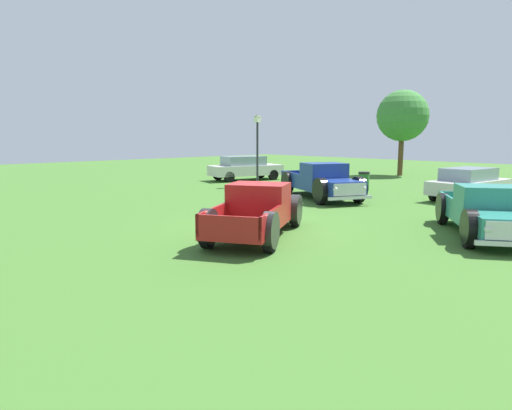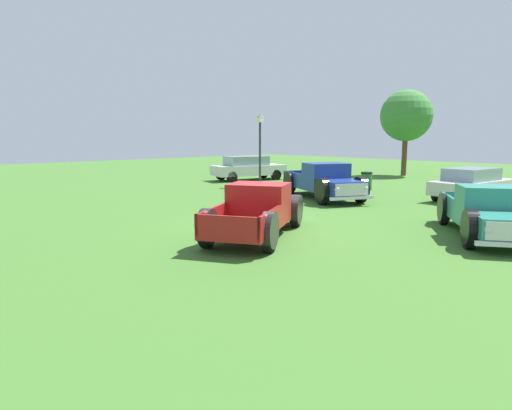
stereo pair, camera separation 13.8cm
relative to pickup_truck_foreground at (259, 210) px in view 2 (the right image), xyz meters
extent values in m
plane|color=#3D6B28|center=(-0.50, 0.52, -0.70)|extent=(80.00, 80.00, 0.00)
cube|color=maroon|center=(-0.66, 1.11, -0.07)|extent=(2.00, 1.99, 0.53)
cube|color=silver|center=(-1.03, 1.75, -0.07)|extent=(1.16, 0.72, 0.45)
sphere|color=silver|center=(-1.53, 1.43, -0.05)|extent=(0.19, 0.19, 0.19)
sphere|color=silver|center=(-0.52, 2.03, -0.05)|extent=(0.19, 0.19, 0.19)
cube|color=maroon|center=(0.03, -0.05, 0.22)|extent=(2.02, 1.90, 1.11)
cube|color=#8C9EA8|center=(-0.27, 0.45, 0.46)|extent=(1.22, 0.74, 0.49)
cube|color=maroon|center=(0.86, -1.46, -0.29)|extent=(2.42, 2.56, 0.10)
cube|color=maroon|center=(0.20, -1.85, 0.02)|extent=(1.10, 1.78, 0.53)
cube|color=maroon|center=(1.52, -1.07, 0.02)|extent=(1.10, 1.78, 0.53)
cube|color=maroon|center=(1.36, -2.30, 0.02)|extent=(1.43, 0.89, 0.53)
cylinder|color=black|center=(-1.35, 0.70, -0.34)|extent=(0.55, 0.74, 0.73)
cylinder|color=#B7B7BC|center=(-1.36, 0.69, -0.34)|extent=(0.35, 0.37, 0.29)
cylinder|color=black|center=(-1.35, 0.70, -0.15)|extent=(0.70, 0.93, 0.93)
cylinder|color=black|center=(0.04, 1.52, -0.34)|extent=(0.55, 0.74, 0.73)
cylinder|color=#B7B7BC|center=(0.05, 1.53, -0.34)|extent=(0.35, 0.37, 0.29)
cylinder|color=black|center=(0.04, 1.52, -0.15)|extent=(0.70, 0.93, 0.93)
cylinder|color=black|center=(0.29, -2.08, -0.34)|extent=(0.55, 0.74, 0.73)
cylinder|color=#B7B7BC|center=(0.28, -2.09, -0.34)|extent=(0.35, 0.37, 0.29)
cylinder|color=black|center=(0.29, -2.08, -0.15)|extent=(0.70, 0.93, 0.93)
cylinder|color=black|center=(1.68, -1.26, -0.34)|extent=(0.55, 0.74, 0.73)
cylinder|color=#B7B7BC|center=(1.69, -1.25, -0.34)|extent=(0.35, 0.37, 0.29)
cylinder|color=black|center=(1.68, -1.26, -0.15)|extent=(0.70, 0.93, 0.93)
cube|color=silver|center=(-1.05, 1.78, -0.37)|extent=(1.56, 0.98, 0.12)
cube|color=#2D8475|center=(5.48, 3.13, -0.08)|extent=(2.01, 2.01, 0.52)
sphere|color=silver|center=(5.42, 2.21, -0.05)|extent=(0.19, 0.19, 0.19)
cube|color=#2D8475|center=(4.71, 4.22, 0.21)|extent=(2.02, 1.93, 1.10)
cube|color=#8C9EA8|center=(5.05, 3.75, 0.45)|extent=(1.15, 0.83, 0.48)
cube|color=#2D8475|center=(3.77, 5.55, -0.29)|extent=(2.46, 2.56, 0.10)
cube|color=#2D8475|center=(4.39, 5.99, 0.02)|extent=(1.22, 1.68, 0.52)
cube|color=#2D8475|center=(3.15, 5.11, 0.02)|extent=(1.22, 1.68, 0.52)
cube|color=#2D8475|center=(3.22, 6.33, 0.02)|extent=(1.35, 0.98, 0.52)
cylinder|color=black|center=(4.83, 2.67, -0.34)|extent=(0.59, 0.71, 0.73)
cylinder|color=#B7B7BC|center=(4.82, 2.67, -0.34)|extent=(0.35, 0.37, 0.29)
cylinder|color=black|center=(4.83, 2.67, -0.16)|extent=(0.75, 0.90, 0.92)
cylinder|color=black|center=(4.29, 6.21, -0.34)|extent=(0.59, 0.71, 0.73)
cylinder|color=#B7B7BC|center=(4.30, 6.21, -0.34)|extent=(0.35, 0.37, 0.29)
cylinder|color=black|center=(4.29, 6.21, -0.16)|extent=(0.75, 0.90, 0.92)
cylinder|color=black|center=(2.98, 5.28, -0.34)|extent=(0.59, 0.71, 0.73)
cylinder|color=#B7B7BC|center=(2.97, 5.27, -0.34)|extent=(0.35, 0.37, 0.29)
cylinder|color=black|center=(2.98, 5.28, -0.16)|extent=(0.75, 0.90, 0.92)
cube|color=navy|center=(-1.89, 6.48, -0.01)|extent=(2.12, 2.13, 0.58)
cube|color=silver|center=(-1.15, 6.13, -0.01)|extent=(0.67, 1.34, 0.49)
sphere|color=silver|center=(-0.90, 6.72, 0.02)|extent=(0.21, 0.21, 0.21)
sphere|color=silver|center=(-1.44, 5.56, 0.02)|extent=(0.21, 0.21, 0.21)
cube|color=navy|center=(-3.23, 7.11, 0.31)|extent=(2.00, 2.19, 1.22)
cube|color=#8C9EA8|center=(-2.64, 6.83, 0.57)|extent=(0.69, 1.40, 0.54)
cube|color=navy|center=(-4.85, 7.87, -0.25)|extent=(2.76, 2.55, 0.11)
cube|color=navy|center=(-4.50, 8.64, 0.09)|extent=(2.05, 1.02, 0.58)
cube|color=navy|center=(-5.21, 7.11, 0.09)|extent=(2.05, 1.02, 0.58)
cube|color=navy|center=(-5.82, 8.33, 0.09)|extent=(0.83, 1.64, 0.58)
cylinder|color=black|center=(-1.51, 7.28, -0.30)|extent=(0.83, 0.55, 0.80)
cylinder|color=#B7B7BC|center=(-1.50, 7.29, -0.30)|extent=(0.40, 0.37, 0.32)
cylinder|color=black|center=(-1.51, 7.28, -0.10)|extent=(1.04, 0.70, 1.02)
cylinder|color=black|center=(-2.27, 5.67, -0.30)|extent=(0.83, 0.55, 0.80)
cylinder|color=#B7B7BC|center=(-2.27, 5.66, -0.30)|extent=(0.40, 0.37, 0.32)
cylinder|color=black|center=(-2.27, 5.67, -0.10)|extent=(1.04, 0.70, 1.02)
cylinder|color=black|center=(-4.71, 8.79, -0.30)|extent=(0.83, 0.55, 0.80)
cylinder|color=#B7B7BC|center=(-4.71, 8.80, -0.30)|extent=(0.40, 0.37, 0.32)
cylinder|color=black|center=(-4.71, 8.79, -0.10)|extent=(1.04, 0.70, 1.02)
cylinder|color=black|center=(-5.47, 7.18, -0.30)|extent=(0.83, 0.55, 0.80)
cylinder|color=#B7B7BC|center=(-5.48, 7.17, -0.30)|extent=(0.40, 0.37, 0.32)
cylinder|color=black|center=(-5.47, 7.18, -0.10)|extent=(1.04, 0.70, 1.02)
cube|color=silver|center=(-1.11, 6.11, -0.34)|extent=(0.92, 1.79, 0.13)
cube|color=silver|center=(-12.12, 10.48, -0.06)|extent=(3.00, 4.91, 0.63)
cube|color=#7F939E|center=(-12.16, 10.32, 0.54)|extent=(2.19, 2.89, 0.57)
cylinder|color=black|center=(-12.52, 12.20, -0.37)|extent=(0.37, 0.70, 0.67)
cylinder|color=black|center=(-10.91, 11.77, -0.37)|extent=(0.37, 0.70, 0.67)
cylinder|color=black|center=(-13.33, 9.19, -0.37)|extent=(0.37, 0.70, 0.67)
cylinder|color=black|center=(-11.72, 8.75, -0.37)|extent=(0.37, 0.70, 0.67)
cube|color=silver|center=(1.40, 11.49, -0.10)|extent=(2.24, 4.45, 0.58)
cube|color=#7F939E|center=(1.39, 11.34, 0.46)|extent=(1.74, 2.55, 0.53)
cylinder|color=black|center=(0.80, 13.02, -0.39)|extent=(0.27, 0.64, 0.62)
cylinder|color=black|center=(2.35, 12.84, -0.39)|extent=(0.27, 0.64, 0.62)
cylinder|color=black|center=(0.46, 10.14, -0.39)|extent=(0.27, 0.64, 0.62)
cylinder|color=black|center=(2.00, 9.95, -0.39)|extent=(0.27, 0.64, 0.62)
cube|color=#2D2D33|center=(-8.97, 8.50, -0.58)|extent=(0.36, 0.36, 0.25)
cylinder|color=#2D2D33|center=(-8.97, 8.50, 1.19)|extent=(0.12, 0.12, 3.30)
cube|color=#F2EACC|center=(-8.97, 8.50, 3.02)|extent=(0.28, 0.28, 0.36)
cone|color=#2D2D33|center=(-8.97, 8.50, 3.20)|extent=(0.32, 0.32, 0.14)
cylinder|color=#2D6B2D|center=(-3.95, 11.42, -0.28)|extent=(0.56, 0.56, 0.85)
cylinder|color=black|center=(-3.95, 11.42, 0.20)|extent=(0.59, 0.59, 0.10)
cylinder|color=brown|center=(-7.03, 20.79, 0.73)|extent=(0.36, 0.36, 2.88)
sphere|color=#3D7F38|center=(-7.03, 20.79, 3.52)|extent=(3.58, 3.58, 3.58)
camera|label=1|loc=(9.11, -8.79, 2.10)|focal=31.44mm
camera|label=2|loc=(9.21, -8.69, 2.10)|focal=31.44mm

